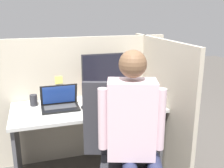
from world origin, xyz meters
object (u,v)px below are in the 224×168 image
(laptop, at_px, (60,104))
(paper_box, at_px, (106,95))
(stapler, at_px, (145,99))
(office_chair, at_px, (122,153))
(person, at_px, (137,133))
(monitor, at_px, (106,71))
(pen_cup, at_px, (34,100))
(carrot_toy, at_px, (116,109))

(laptop, bearing_deg, paper_box, 16.34)
(stapler, distance_m, office_chair, 0.79)
(laptop, relative_size, person, 0.25)
(paper_box, distance_m, stapler, 0.41)
(monitor, bearing_deg, person, -93.26)
(laptop, relative_size, office_chair, 0.32)
(monitor, bearing_deg, laptop, -163.37)
(paper_box, height_order, person, person)
(office_chair, bearing_deg, pen_cup, 127.50)
(paper_box, xyz_separation_m, stapler, (0.36, -0.20, -0.02))
(paper_box, xyz_separation_m, office_chair, (-0.11, -0.81, -0.22))
(carrot_toy, distance_m, pen_cup, 0.82)
(laptop, distance_m, carrot_toy, 0.54)
(laptop, distance_m, person, 0.93)
(carrot_toy, relative_size, pen_cup, 1.45)
(laptop, relative_size, stapler, 2.44)
(stapler, relative_size, office_chair, 0.13)
(stapler, bearing_deg, person, -118.04)
(monitor, height_order, pen_cup, monitor)
(pen_cup, bearing_deg, laptop, -33.24)
(office_chair, relative_size, pen_cup, 10.05)
(carrot_toy, bearing_deg, laptop, 155.23)
(stapler, bearing_deg, monitor, 150.72)
(monitor, distance_m, pen_cup, 0.77)
(paper_box, relative_size, stapler, 1.98)
(monitor, distance_m, person, 1.00)
(stapler, distance_m, pen_cup, 1.11)
(monitor, relative_size, carrot_toy, 3.18)
(stapler, xyz_separation_m, carrot_toy, (-0.37, -0.17, 0.00))
(person, xyz_separation_m, pen_cup, (-0.68, 0.98, -0.01))
(monitor, bearing_deg, pen_cup, 179.55)
(monitor, bearing_deg, office_chair, -97.70)
(carrot_toy, bearing_deg, monitor, 88.32)
(paper_box, distance_m, monitor, 0.25)
(person, bearing_deg, office_chair, 108.44)
(paper_box, distance_m, carrot_toy, 0.37)
(paper_box, bearing_deg, carrot_toy, -91.70)
(laptop, relative_size, carrot_toy, 2.19)
(office_chair, xyz_separation_m, pen_cup, (-0.63, 0.81, 0.23))
(carrot_toy, height_order, person, person)
(paper_box, xyz_separation_m, carrot_toy, (-0.01, -0.37, -0.02))
(person, bearing_deg, pen_cup, 124.81)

